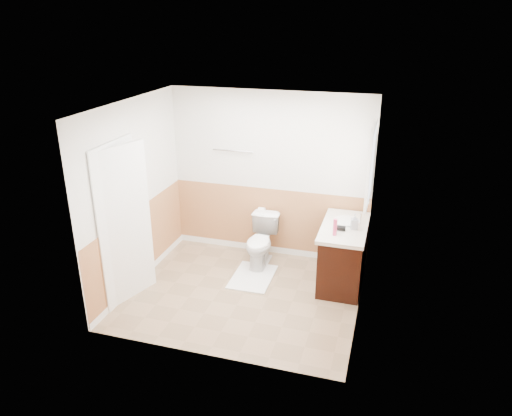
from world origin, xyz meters
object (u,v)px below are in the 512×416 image
(soap_dispenser, at_px, (355,221))
(bath_mat, at_px, (253,277))
(toilet, at_px, (261,242))
(lotion_bottle, at_px, (335,227))
(vanity_cabinet, at_px, (343,256))

(soap_dispenser, bearing_deg, bath_mat, -171.86)
(bath_mat, bearing_deg, toilet, 90.00)
(toilet, height_order, lotion_bottle, lotion_bottle)
(lotion_bottle, xyz_separation_m, soap_dispenser, (0.22, 0.27, -0.01))
(toilet, relative_size, vanity_cabinet, 0.67)
(toilet, relative_size, bath_mat, 0.92)
(toilet, relative_size, lotion_bottle, 3.33)
(vanity_cabinet, bearing_deg, soap_dispenser, -25.30)
(toilet, xyz_separation_m, lotion_bottle, (1.12, -0.50, 0.59))
(bath_mat, distance_m, vanity_cabinet, 1.30)
(vanity_cabinet, height_order, lotion_bottle, lotion_bottle)
(soap_dispenser, bearing_deg, vanity_cabinet, 154.70)
(toilet, bearing_deg, bath_mat, -90.67)
(toilet, height_order, soap_dispenser, soap_dispenser)
(lotion_bottle, bearing_deg, toilet, 156.04)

